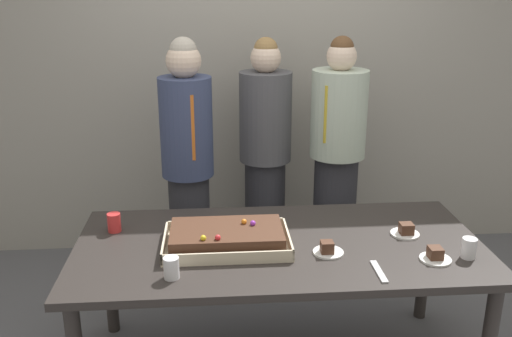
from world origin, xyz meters
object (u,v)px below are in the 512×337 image
object	(u,v)px
drink_cup_middle	(171,268)
person_serving_front	(337,160)
person_green_shirt_behind	(188,164)
drink_cup_far_end	(469,248)
plated_slice_near_right	(435,256)
plated_slice_far_left	(328,250)
drink_cup_nearest	(114,222)
person_striped_tie_right	(265,156)
plated_slice_near_left	(406,231)
cake_server_utensil	(379,272)
party_table	(279,256)
sheet_cake	(227,238)

from	to	relation	value
drink_cup_middle	person_serving_front	distance (m)	1.65
drink_cup_middle	person_green_shirt_behind	bearing A→B (deg)	88.60
drink_cup_middle	drink_cup_far_end	distance (m)	1.40
drink_cup_middle	drink_cup_far_end	xyz separation A→B (m)	(1.40, 0.08, 0.00)
person_green_shirt_behind	plated_slice_near_right	bearing A→B (deg)	33.00
plated_slice_far_left	person_serving_front	bearing A→B (deg)	75.76
drink_cup_nearest	person_striped_tie_right	distance (m)	1.27
drink_cup_far_end	person_green_shirt_behind	xyz separation A→B (m)	(-1.37, 1.12, 0.09)
plated_slice_far_left	person_green_shirt_behind	world-z (taller)	person_green_shirt_behind
person_serving_front	person_striped_tie_right	world-z (taller)	person_serving_front
drink_cup_nearest	drink_cup_middle	xyz separation A→B (m)	(0.33, -0.52, 0.00)
plated_slice_near_right	person_striped_tie_right	size ratio (longest dim) A/B	0.09
plated_slice_near_right	drink_cup_middle	world-z (taller)	drink_cup_middle
plated_slice_near_left	plated_slice_near_right	bearing A→B (deg)	-80.27
drink_cup_nearest	person_green_shirt_behind	size ratio (longest dim) A/B	0.06
plated_slice_near_right	cake_server_utensil	distance (m)	0.31
plated_slice_near_right	drink_cup_nearest	distance (m)	1.63
party_table	plated_slice_far_left	bearing A→B (deg)	-31.62
cake_server_utensil	person_striped_tie_right	bearing A→B (deg)	104.84
person_serving_front	plated_slice_near_left	bearing A→B (deg)	47.53
person_serving_front	drink_cup_nearest	bearing A→B (deg)	-22.71
sheet_cake	person_green_shirt_behind	world-z (taller)	person_green_shirt_behind
party_table	person_green_shirt_behind	xyz separation A→B (m)	(-0.49, 0.89, 0.22)
plated_slice_far_left	person_serving_front	size ratio (longest dim) A/B	0.09
person_green_shirt_behind	person_striped_tie_right	xyz separation A→B (m)	(0.52, 0.23, -0.03)
cake_server_utensil	person_serving_front	xyz separation A→B (m)	(0.09, 1.31, 0.12)
plated_slice_near_left	drink_cup_nearest	bearing A→B (deg)	173.79
person_green_shirt_behind	person_striped_tie_right	size ratio (longest dim) A/B	1.02
person_serving_front	person_striped_tie_right	bearing A→B (deg)	-68.35
cake_server_utensil	person_green_shirt_behind	xyz separation A→B (m)	(-0.91, 1.22, 0.14)
sheet_cake	person_striped_tie_right	xyz separation A→B (m)	(0.30, 1.13, 0.07)
drink_cup_middle	person_serving_front	size ratio (longest dim) A/B	0.06
person_green_shirt_behind	drink_cup_middle	bearing A→B (deg)	-15.28
plated_slice_far_left	person_serving_front	distance (m)	1.16
party_table	plated_slice_near_right	xyz separation A→B (m)	(0.72, -0.24, 0.10)
plated_slice_far_left	drink_cup_middle	xyz separation A→B (m)	(-0.74, -0.18, 0.03)
plated_slice_far_left	person_green_shirt_behind	size ratio (longest dim) A/B	0.09
person_striped_tie_right	plated_slice_far_left	bearing A→B (deg)	23.27
drink_cup_nearest	person_green_shirt_behind	xyz separation A→B (m)	(0.36, 0.68, 0.09)
drink_cup_far_end	person_serving_front	size ratio (longest dim) A/B	0.06
cake_server_utensil	drink_cup_nearest	bearing A→B (deg)	156.89
drink_cup_far_end	person_striped_tie_right	size ratio (longest dim) A/B	0.06
person_serving_front	person_striped_tie_right	xyz separation A→B (m)	(-0.47, 0.13, -0.00)
sheet_cake	plated_slice_near_left	size ratio (longest dim) A/B	4.16
sheet_cake	person_green_shirt_behind	bearing A→B (deg)	103.89
cake_server_utensil	person_green_shirt_behind	size ratio (longest dim) A/B	0.12
party_table	sheet_cake	world-z (taller)	sheet_cake
sheet_cake	drink_cup_middle	size ratio (longest dim) A/B	6.25
sheet_cake	plated_slice_near_right	xyz separation A→B (m)	(0.98, -0.22, -0.03)
person_serving_front	party_table	bearing A→B (deg)	10.41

